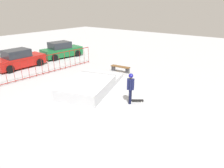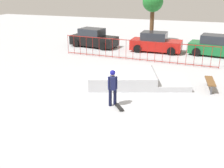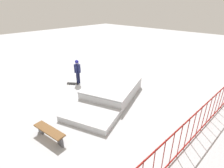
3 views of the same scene
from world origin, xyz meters
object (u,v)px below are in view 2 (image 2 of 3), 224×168
(skate_ramp, at_px, (131,79))
(skater, at_px, (113,85))
(parked_car_red, at_px, (156,43))
(park_bench, at_px, (210,83))
(parked_car_black, at_px, (93,38))
(skateboard, at_px, (119,107))
(distant_tree, at_px, (153,3))
(parked_car_green, at_px, (216,46))

(skate_ramp, height_order, skater, skater)
(parked_car_red, bearing_deg, skater, -89.22)
(park_bench, relative_size, parked_car_black, 0.38)
(skateboard, bearing_deg, distant_tree, -31.18)
(park_bench, relative_size, parked_car_red, 0.40)
(skate_ramp, height_order, parked_car_green, parked_car_green)
(park_bench, bearing_deg, skater, -139.16)
(parked_car_black, height_order, parked_car_green, same)
(parked_car_red, relative_size, distant_tree, 0.88)
(skater, distance_m, parked_car_red, 11.34)
(parked_car_black, bearing_deg, skateboard, -53.83)
(skater, xyz_separation_m, park_bench, (4.26, 3.68, -0.65))
(skateboard, bearing_deg, parked_car_black, -9.74)
(park_bench, height_order, parked_car_black, parked_car_black)
(parked_car_black, relative_size, distant_tree, 0.92)
(skate_ramp, bearing_deg, parked_car_green, 42.57)
(skate_ramp, distance_m, distant_tree, 12.67)
(parked_car_black, xyz_separation_m, parked_car_red, (5.54, -0.14, 0.00))
(skater, relative_size, parked_car_green, 0.40)
(parked_car_red, xyz_separation_m, distant_tree, (-1.10, 3.91, 2.87))
(skateboard, bearing_deg, parked_car_green, -56.97)
(parked_car_black, xyz_separation_m, parked_car_green, (10.23, -0.04, 0.00))
(skater, relative_size, skateboard, 2.27)
(park_bench, height_order, parked_car_red, parked_car_red)
(parked_car_black, relative_size, parked_car_green, 1.00)
(skate_ramp, xyz_separation_m, skater, (-0.05, -3.07, 0.69))
(distant_tree, bearing_deg, parked_car_red, -74.33)
(skateboard, bearing_deg, skate_ramp, -31.09)
(park_bench, xyz_separation_m, parked_car_green, (0.42, 7.76, 0.37))
(park_bench, relative_size, parked_car_green, 0.38)
(skateboard, relative_size, distant_tree, 0.16)
(park_bench, bearing_deg, parked_car_green, 86.94)
(skateboard, relative_size, parked_car_black, 0.18)
(parked_car_black, height_order, parked_car_red, same)
(skate_ramp, bearing_deg, distant_tree, 76.93)
(skate_ramp, height_order, distant_tree, distant_tree)
(skate_ramp, relative_size, skateboard, 7.81)
(parked_car_green, bearing_deg, distant_tree, 155.54)
(skate_ramp, relative_size, parked_car_black, 1.38)
(park_bench, relative_size, distant_tree, 0.35)
(skater, height_order, distant_tree, distant_tree)
(skater, relative_size, park_bench, 1.05)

